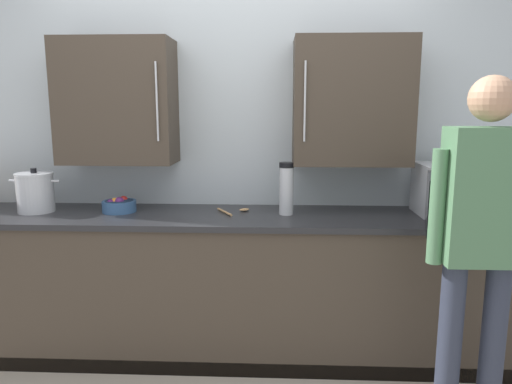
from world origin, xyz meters
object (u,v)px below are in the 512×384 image
at_px(fruit_bowl, 119,205).
at_px(person_figure, 480,230).
at_px(thermos_flask, 286,188).
at_px(stock_pot, 35,192).
at_px(wooden_spoon, 235,211).
at_px(microwave_oven, 462,190).

distance_m(fruit_bowl, person_figure, 2.05).
xyz_separation_m(thermos_flask, person_figure, (0.86, -0.72, -0.06)).
xyz_separation_m(thermos_flask, fruit_bowl, (-1.05, 0.02, -0.12)).
bearing_deg(person_figure, stock_pot, 163.43).
bearing_deg(fruit_bowl, stock_pot, -177.38).
relative_size(wooden_spoon, fruit_bowl, 1.02).
xyz_separation_m(microwave_oven, wooden_spoon, (-1.38, 0.04, -0.15)).
distance_m(wooden_spoon, thermos_flask, 0.36).
xyz_separation_m(microwave_oven, thermos_flask, (-1.06, -0.01, 0.01)).
bearing_deg(wooden_spoon, thermos_flask, -8.22).
relative_size(microwave_oven, fruit_bowl, 3.68).
bearing_deg(microwave_oven, person_figure, -105.00).
distance_m(thermos_flask, stock_pot, 1.57).
bearing_deg(wooden_spoon, stock_pot, -177.93).
bearing_deg(person_figure, thermos_flask, 140.04).
height_order(wooden_spoon, person_figure, person_figure).
bearing_deg(thermos_flask, wooden_spoon, 171.78).
height_order(thermos_flask, stock_pot, thermos_flask).
bearing_deg(fruit_bowl, microwave_oven, -0.43).
height_order(wooden_spoon, stock_pot, stock_pot).
distance_m(microwave_oven, stock_pot, 2.62).
bearing_deg(wooden_spoon, fruit_bowl, -178.32).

